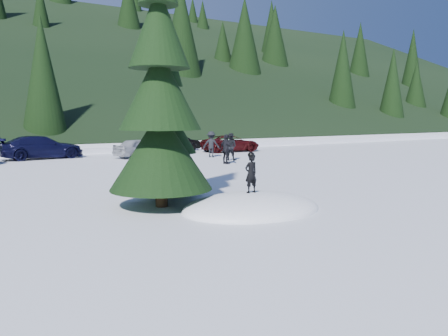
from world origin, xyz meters
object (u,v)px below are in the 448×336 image
spruce_short (171,137)px  car_4 (141,148)px  adult_0 (230,147)px  car_3 (41,147)px  adult_1 (226,149)px  spruce_tall (160,100)px  child_skier (251,174)px  adult_2 (211,144)px  car_6 (231,143)px  car_5 (177,143)px

spruce_short → car_4: (4.24, 14.56, -1.45)m
adult_0 → car_3: (-10.16, 7.34, -0.11)m
adult_1 → spruce_short: bearing=130.0°
adult_0 → spruce_tall: bearing=98.8°
spruce_tall → child_skier: spruce_tall is taller
adult_2 → child_skier: bearing=101.4°
spruce_short → adult_2: spruce_short is taller
spruce_short → car_3: 17.08m
adult_0 → car_6: size_ratio=0.37×
car_3 → car_4: 6.45m
adult_0 → car_4: size_ratio=0.45×
car_4 → car_5: 5.47m
adult_1 → car_5: (1.48, 9.99, -0.21)m
child_skier → car_4: (2.95, 17.59, -0.42)m
child_skier → adult_0: adult_0 is taller
car_3 → adult_1: bearing=-141.1°
child_skier → car_6: size_ratio=0.25×
car_6 → car_5: bearing=56.3°
spruce_tall → car_6: spruce_tall is taller
car_4 → car_6: size_ratio=0.82×
spruce_tall → car_3: 18.53m
spruce_short → child_skier: 3.45m
adult_0 → car_4: bearing=-0.6°
car_3 → car_6: size_ratio=1.12×
adult_0 → car_4: 6.49m
spruce_tall → adult_1: bearing=49.1°
car_6 → car_4: bearing=98.6°
spruce_short → adult_0: bearing=48.8°
child_skier → car_6: bearing=-122.4°
spruce_short → car_4: bearing=73.8°
spruce_tall → adult_0: spruce_tall is taller
spruce_tall → spruce_short: bearing=54.5°
adult_2 → car_3: (-10.18, 4.85, -0.13)m
spruce_tall → car_5: size_ratio=2.12×
spruce_tall → adult_2: size_ratio=4.83×
spruce_tall → car_5: spruce_tall is taller
spruce_short → car_5: size_ratio=1.33×
car_5 → adult_0: bearing=162.7°
spruce_tall → adult_2: 16.64m
car_5 → car_6: 4.32m
adult_0 → adult_2: size_ratio=0.98×
adult_1 → car_4: size_ratio=0.46×
spruce_tall → adult_0: 14.68m
spruce_short → adult_0: (8.41, 9.60, -1.23)m
child_skier → car_5: 22.17m
spruce_tall → car_6: 21.36m
child_skier → car_3: (-3.04, 19.97, -0.31)m
spruce_short → car_4: spruce_short is taller
car_4 → car_6: bearing=-102.4°
car_3 → car_6: 13.87m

